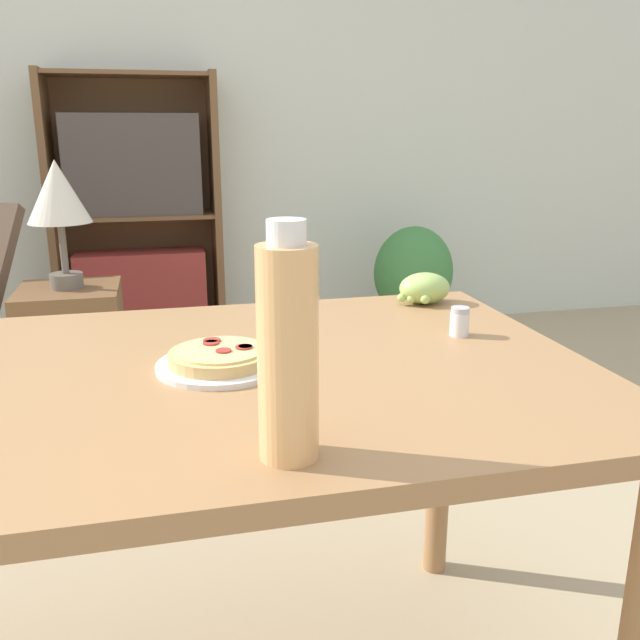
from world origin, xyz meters
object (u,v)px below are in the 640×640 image
(bookshelf, at_px, (138,228))
(potted_plant_floor, at_px, (413,284))
(pizza_on_plate, at_px, (220,359))
(drink_bottle, at_px, (288,350))
(grape_bunch, at_px, (424,288))
(salt_shaker, at_px, (460,322))
(side_table, at_px, (76,372))
(table_lamp, at_px, (58,198))

(bookshelf, xyz_separation_m, potted_plant_floor, (1.41, -0.30, -0.31))
(pizza_on_plate, height_order, drink_bottle, drink_bottle)
(grape_bunch, distance_m, potted_plant_floor, 2.07)
(salt_shaker, relative_size, side_table, 0.09)
(salt_shaker, height_order, side_table, salt_shaker)
(pizza_on_plate, relative_size, drink_bottle, 0.74)
(drink_bottle, xyz_separation_m, table_lamp, (-0.46, 1.66, 0.03))
(potted_plant_floor, bearing_deg, drink_bottle, -114.36)
(salt_shaker, relative_size, table_lamp, 0.13)
(pizza_on_plate, distance_m, potted_plant_floor, 2.57)
(salt_shaker, xyz_separation_m, bookshelf, (-0.67, 2.44, -0.13))
(table_lamp, bearing_deg, bookshelf, 79.99)
(bookshelf, relative_size, side_table, 2.30)
(pizza_on_plate, xyz_separation_m, potted_plant_floor, (1.22, 2.22, -0.43))
(bookshelf, distance_m, table_lamp, 1.26)
(side_table, distance_m, table_lamp, 0.62)
(side_table, xyz_separation_m, potted_plant_floor, (1.63, 0.91, 0.03))
(grape_bunch, height_order, table_lamp, table_lamp)
(grape_bunch, height_order, potted_plant_floor, grape_bunch)
(grape_bunch, relative_size, side_table, 0.21)
(bookshelf, bearing_deg, salt_shaker, -74.61)
(grape_bunch, distance_m, salt_shaker, 0.26)
(pizza_on_plate, bearing_deg, potted_plant_floor, 61.31)
(drink_bottle, height_order, table_lamp, same)
(grape_bunch, relative_size, potted_plant_floor, 0.20)
(table_lamp, bearing_deg, pizza_on_plate, -72.68)
(pizza_on_plate, xyz_separation_m, salt_shaker, (0.48, 0.08, 0.01))
(grape_bunch, height_order, salt_shaker, grape_bunch)
(pizza_on_plate, distance_m, bookshelf, 2.53)
(table_lamp, bearing_deg, drink_bottle, -74.40)
(salt_shaker, relative_size, bookshelf, 0.04)
(drink_bottle, relative_size, side_table, 0.48)
(pizza_on_plate, xyz_separation_m, table_lamp, (-0.41, 1.31, 0.16))
(grape_bunch, xyz_separation_m, drink_bottle, (-0.45, -0.68, 0.10))
(salt_shaker, bearing_deg, pizza_on_plate, -170.64)
(bookshelf, height_order, potted_plant_floor, bookshelf)
(grape_bunch, xyz_separation_m, salt_shaker, (-0.03, -0.26, -0.01))
(grape_bunch, xyz_separation_m, side_table, (-0.91, 0.98, -0.48))
(drink_bottle, xyz_separation_m, bookshelf, (-0.25, 2.87, -0.24))
(bookshelf, xyz_separation_m, table_lamp, (-0.21, -1.21, 0.27))
(table_lamp, xyz_separation_m, potted_plant_floor, (1.63, 0.91, -0.58))
(table_lamp, bearing_deg, potted_plant_floor, 29.31)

